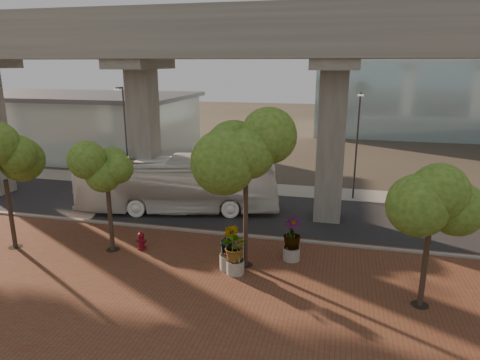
# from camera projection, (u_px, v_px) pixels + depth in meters

# --- Properties ---
(ground) EXTENTS (160.00, 160.00, 0.00)m
(ground) POSITION_uv_depth(u_px,v_px,m) (225.00, 222.00, 26.01)
(ground) COLOR #322D24
(ground) RESTS_ON ground
(brick_plaza) EXTENTS (70.00, 13.00, 0.06)m
(brick_plaza) POSITION_uv_depth(u_px,v_px,m) (176.00, 286.00, 18.50)
(brick_plaza) COLOR brown
(brick_plaza) RESTS_ON ground
(asphalt_road) EXTENTS (90.00, 8.00, 0.04)m
(asphalt_road) POSITION_uv_depth(u_px,v_px,m) (233.00, 211.00, 27.88)
(asphalt_road) COLOR black
(asphalt_road) RESTS_ON ground
(curb_strip) EXTENTS (70.00, 0.25, 0.16)m
(curb_strip) POSITION_uv_depth(u_px,v_px,m) (216.00, 233.00, 24.11)
(curb_strip) COLOR gray
(curb_strip) RESTS_ON ground
(far_sidewalk) EXTENTS (90.00, 3.00, 0.06)m
(far_sidewalk) POSITION_uv_depth(u_px,v_px,m) (251.00, 188.00, 33.03)
(far_sidewalk) COLOR gray
(far_sidewalk) RESTS_ON ground
(transit_viaduct) EXTENTS (72.00, 5.60, 12.40)m
(transit_viaduct) POSITION_uv_depth(u_px,v_px,m) (233.00, 98.00, 25.95)
(transit_viaduct) COLOR gray
(transit_viaduct) RESTS_ON ground
(station_pavilion) EXTENTS (23.00, 13.00, 6.30)m
(station_pavilion) POSITION_uv_depth(u_px,v_px,m) (82.00, 124.00, 44.68)
(station_pavilion) COLOR #ABC2C4
(station_pavilion) RESTS_ON ground
(transit_bus) EXTENTS (13.21, 5.64, 3.58)m
(transit_bus) POSITION_uv_depth(u_px,v_px,m) (179.00, 184.00, 27.57)
(transit_bus) COLOR white
(transit_bus) RESTS_ON ground
(fire_hydrant) EXTENTS (0.49, 0.44, 0.97)m
(fire_hydrant) POSITION_uv_depth(u_px,v_px,m) (141.00, 241.00, 22.00)
(fire_hydrant) COLOR maroon
(fire_hydrant) RESTS_ON ground
(planter_front) EXTENTS (1.84, 1.84, 2.03)m
(planter_front) POSITION_uv_depth(u_px,v_px,m) (235.00, 248.00, 19.28)
(planter_front) COLOR #9F9B90
(planter_front) RESTS_ON ground
(planter_right) EXTENTS (2.02, 2.02, 2.16)m
(planter_right) POSITION_uv_depth(u_px,v_px,m) (292.00, 235.00, 20.59)
(planter_right) COLOR #ACA79B
(planter_right) RESTS_ON ground
(planter_left) EXTENTS (2.07, 2.07, 2.28)m
(planter_left) POSITION_uv_depth(u_px,v_px,m) (229.00, 241.00, 19.64)
(planter_left) COLOR gray
(planter_left) RESTS_ON ground
(street_tree_far_west) EXTENTS (4.04, 4.04, 6.67)m
(street_tree_far_west) POSITION_uv_depth(u_px,v_px,m) (2.00, 157.00, 21.12)
(street_tree_far_west) COLOR #483729
(street_tree_far_west) RESTS_ON ground
(street_tree_near_west) EXTENTS (3.26, 3.26, 5.60)m
(street_tree_near_west) POSITION_uv_depth(u_px,v_px,m) (106.00, 173.00, 20.97)
(street_tree_near_west) COLOR #483729
(street_tree_near_west) RESTS_ON ground
(street_tree_near_east) EXTENTS (4.36, 4.36, 7.34)m
(street_tree_near_east) POSITION_uv_depth(u_px,v_px,m) (246.00, 156.00, 18.97)
(street_tree_near_east) COLOR #483729
(street_tree_near_east) RESTS_ON ground
(street_tree_far_east) EXTENTS (3.51, 3.51, 5.76)m
(street_tree_far_east) POSITION_uv_depth(u_px,v_px,m) (432.00, 207.00, 15.92)
(street_tree_far_east) COLOR #483729
(street_tree_far_east) RESTS_ON ground
(streetlamp_west) EXTENTS (0.38, 1.10, 7.57)m
(streetlamp_west) POSITION_uv_depth(u_px,v_px,m) (125.00, 128.00, 33.53)
(streetlamp_west) COLOR #2F3034
(streetlamp_west) RESTS_ON ground
(streetlamp_east) EXTENTS (0.37, 1.08, 7.47)m
(streetlamp_east) POSITION_uv_depth(u_px,v_px,m) (357.00, 139.00, 29.25)
(streetlamp_east) COLOR #28282D
(streetlamp_east) RESTS_ON ground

